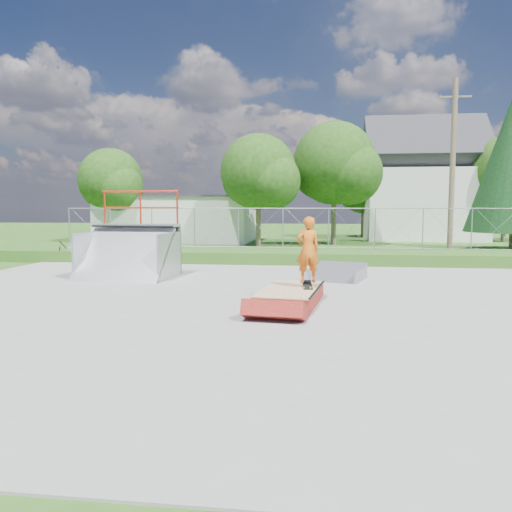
% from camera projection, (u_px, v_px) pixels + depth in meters
% --- Properties ---
extents(ground, '(120.00, 120.00, 0.00)m').
position_uv_depth(ground, '(251.00, 306.00, 11.82)').
color(ground, '#245017').
rests_on(ground, ground).
extents(concrete_pad, '(20.00, 16.00, 0.04)m').
position_uv_depth(concrete_pad, '(251.00, 305.00, 11.82)').
color(concrete_pad, gray).
rests_on(concrete_pad, ground).
extents(grass_berm, '(24.00, 3.00, 0.50)m').
position_uv_depth(grass_berm, '(281.00, 256.00, 21.18)').
color(grass_berm, '#245017').
rests_on(grass_berm, ground).
extents(grind_box, '(1.61, 2.80, 0.40)m').
position_uv_depth(grind_box, '(290.00, 296.00, 11.91)').
color(grind_box, maroon).
rests_on(grind_box, concrete_pad).
extents(quarter_pipe, '(3.04, 2.63, 2.90)m').
position_uv_depth(quarter_pipe, '(126.00, 234.00, 16.20)').
color(quarter_pipe, '#A3A5AB').
rests_on(quarter_pipe, concrete_pad).
extents(flat_bank_ramp, '(2.00, 2.07, 0.48)m').
position_uv_depth(flat_bank_ramp, '(337.00, 273.00, 15.86)').
color(flat_bank_ramp, '#A3A5AB').
rests_on(flat_bank_ramp, concrete_pad).
extents(skateboard, '(0.29, 0.81, 0.13)m').
position_uv_depth(skateboard, '(307.00, 285.00, 12.06)').
color(skateboard, black).
rests_on(skateboard, grind_box).
extents(skater, '(0.66, 0.53, 1.59)m').
position_uv_depth(skater, '(308.00, 253.00, 11.98)').
color(skater, '#D15E14').
rests_on(skater, grind_box).
extents(concrete_stairs, '(1.50, 1.60, 0.80)m').
position_uv_depth(concrete_stairs, '(82.00, 252.00, 21.42)').
color(concrete_stairs, gray).
rests_on(concrete_stairs, ground).
extents(chain_link_fence, '(20.00, 0.06, 1.80)m').
position_uv_depth(chain_link_fence, '(283.00, 228.00, 22.05)').
color(chain_link_fence, gray).
rests_on(chain_link_fence, grass_berm).
extents(utility_building_flat, '(10.00, 6.00, 3.00)m').
position_uv_depth(utility_building_flat, '(179.00, 219.00, 34.39)').
color(utility_building_flat, silver).
rests_on(utility_building_flat, ground).
extents(gable_house, '(8.40, 6.08, 8.94)m').
position_uv_depth(gable_house, '(423.00, 186.00, 36.01)').
color(gable_house, silver).
rests_on(gable_house, ground).
extents(utility_pole, '(0.24, 0.24, 8.00)m').
position_uv_depth(utility_pole, '(452.00, 170.00, 22.35)').
color(utility_pole, brown).
rests_on(utility_pole, ground).
extents(tree_left_near, '(4.76, 4.48, 6.65)m').
position_uv_depth(tree_left_near, '(262.00, 175.00, 29.24)').
color(tree_left_near, brown).
rests_on(tree_left_near, ground).
extents(tree_center, '(5.44, 5.12, 7.60)m').
position_uv_depth(tree_center, '(339.00, 166.00, 30.57)').
color(tree_center, brown).
rests_on(tree_center, ground).
extents(tree_left_far, '(4.42, 4.16, 6.18)m').
position_uv_depth(tree_left_far, '(113.00, 183.00, 32.49)').
color(tree_left_far, brown).
rests_on(tree_left_far, ground).
extents(tree_right_far, '(5.10, 4.80, 7.12)m').
position_uv_depth(tree_right_far, '(511.00, 174.00, 33.14)').
color(tree_right_far, brown).
rests_on(tree_right_far, ground).
extents(tree_back_mid, '(4.08, 3.84, 5.70)m').
position_uv_depth(tree_back_mid, '(367.00, 190.00, 38.33)').
color(tree_back_mid, brown).
rests_on(tree_back_mid, ground).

